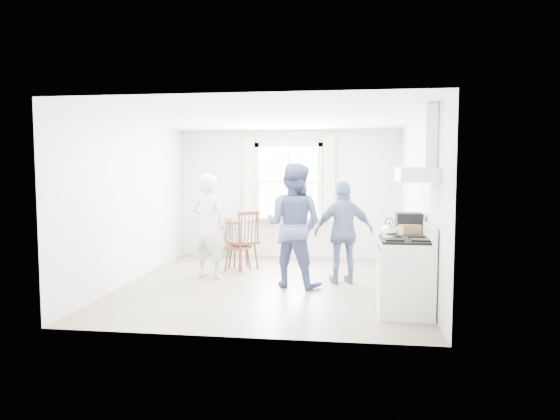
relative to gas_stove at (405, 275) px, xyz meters
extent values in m
cube|color=gray|center=(-1.91, 1.35, -0.49)|extent=(4.62, 5.12, 0.02)
cube|color=beige|center=(-1.91, 3.87, 0.82)|extent=(4.62, 0.04, 2.64)
cube|color=beige|center=(-1.91, -1.17, 0.82)|extent=(4.62, 0.04, 2.64)
cube|color=beige|center=(-4.18, 1.35, 0.82)|extent=(0.04, 5.12, 2.64)
cube|color=beige|center=(0.36, 1.35, 0.82)|extent=(0.04, 5.12, 2.64)
cube|color=white|center=(-1.91, 1.35, 2.13)|extent=(4.62, 5.12, 0.02)
cube|color=white|center=(-1.91, 3.83, 1.07)|extent=(1.20, 0.02, 1.40)
cube|color=silver|center=(-1.91, 3.80, 1.81)|extent=(1.38, 0.09, 0.09)
cube|color=silver|center=(-1.91, 3.80, 0.32)|extent=(1.38, 0.09, 0.09)
cube|color=silver|center=(-2.56, 3.80, 1.07)|extent=(0.09, 0.09, 1.58)
cube|color=silver|center=(-1.27, 3.80, 1.07)|extent=(0.09, 0.09, 1.58)
cube|color=silver|center=(-1.91, 3.73, 0.34)|extent=(1.38, 0.24, 0.06)
cube|color=#F1E1C6|center=(-2.73, 3.79, 1.12)|extent=(0.24, 0.05, 1.70)
cube|color=#F1E1C6|center=(-1.09, 3.79, 1.12)|extent=(0.24, 0.05, 1.70)
cube|color=silver|center=(0.11, 0.00, 1.26)|extent=(0.45, 0.76, 0.18)
cube|color=silver|center=(0.26, 0.00, 1.73)|extent=(0.14, 0.30, 0.76)
cube|color=slate|center=(-3.31, 3.68, -0.08)|extent=(0.40, 0.30, 0.80)
cube|color=silver|center=(-0.01, 0.00, -0.02)|extent=(0.65, 0.76, 0.92)
cube|color=black|center=(-0.01, 0.00, 0.45)|extent=(0.61, 0.72, 0.03)
cube|color=silver|center=(0.29, 0.00, 0.54)|extent=(0.06, 0.76, 0.20)
cylinder|color=silver|center=(-0.35, 0.00, 0.22)|extent=(0.02, 0.61, 0.02)
sphere|color=silver|center=(-0.21, -0.06, 0.56)|extent=(0.19, 0.19, 0.19)
cylinder|color=silver|center=(-0.21, -0.06, 0.50)|extent=(0.17, 0.17, 0.04)
torus|color=black|center=(-0.21, -0.06, 0.67)|extent=(0.12, 0.05, 0.12)
cube|color=silver|center=(0.07, 0.70, -0.03)|extent=(0.50, 0.55, 0.90)
cube|color=black|center=(0.12, 0.70, 0.50)|extent=(0.36, 0.32, 0.16)
cube|color=black|center=(0.12, 0.70, 0.65)|extent=(0.36, 0.32, 0.15)
cube|color=#956A48|center=(0.10, 0.50, 0.50)|extent=(0.31, 0.26, 0.17)
cube|color=#452516|center=(-2.58, 2.49, 0.00)|extent=(0.63, 0.63, 0.05)
cube|color=#452516|center=(-2.45, 2.35, 0.29)|extent=(0.36, 0.34, 0.58)
cylinder|color=#452516|center=(-2.58, 2.49, -0.25)|extent=(0.04, 0.04, 0.46)
cube|color=#452516|center=(-2.65, 2.34, -0.07)|extent=(0.48, 0.47, 0.05)
cube|color=#452516|center=(-2.70, 2.18, 0.17)|extent=(0.36, 0.17, 0.49)
cylinder|color=#452516|center=(-2.65, 2.34, -0.29)|extent=(0.03, 0.03, 0.39)
imported|color=silver|center=(-2.99, 1.69, 0.38)|extent=(0.79, 0.79, 1.74)
imported|color=#414D79|center=(-1.54, 1.28, 0.46)|extent=(1.16, 1.16, 1.89)
imported|color=navy|center=(-0.77, 1.58, 0.33)|extent=(1.16, 1.16, 1.62)
imported|color=#2F6935|center=(-1.56, 3.71, 0.55)|extent=(0.22, 0.22, 0.37)
camera|label=1|loc=(-0.74, -6.28, 1.33)|focal=32.00mm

